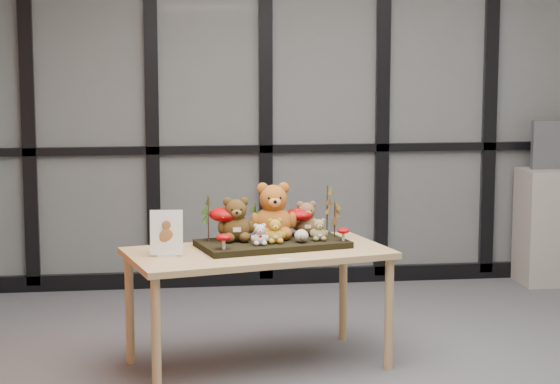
{
  "coord_description": "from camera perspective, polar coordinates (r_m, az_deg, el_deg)",
  "views": [
    {
      "loc": [
        -1.33,
        -5.11,
        1.81
      ],
      "look_at": [
        -0.61,
        0.42,
        1.01
      ],
      "focal_mm": 65.0,
      "sensor_mm": 36.0,
      "label": 1
    }
  ],
  "objects": [
    {
      "name": "bear_pooh_yellow",
      "position": [
        5.86,
        -0.39,
        -0.87
      ],
      "size": [
        0.32,
        0.3,
        0.36
      ],
      "primitive_type": null,
      "rotation": [
        0.0,
        0.0,
        0.24
      ],
      "color": "#A4561B",
      "rests_on": "diorama_tray"
    },
    {
      "name": "diorama_tray",
      "position": [
        5.8,
        -0.42,
        -2.93
      ],
      "size": [
        0.91,
        0.6,
        0.04
      ],
      "primitive_type": "cube",
      "rotation": [
        0.0,
        0.0,
        0.24
      ],
      "color": "black",
      "rests_on": "display_table"
    },
    {
      "name": "display_table",
      "position": [
        5.74,
        -1.24,
        -3.94
      ],
      "size": [
        1.57,
        1.04,
        0.68
      ],
      "rotation": [
        0.0,
        0.0,
        0.24
      ],
      "color": "tan",
      "rests_on": "floor"
    },
    {
      "name": "sprig_green_centre",
      "position": [
        5.92,
        -1.4,
        -1.57
      ],
      "size": [
        0.05,
        0.05,
        0.2
      ],
      "primitive_type": null,
      "color": "#183D0E",
      "rests_on": "diorama_tray"
    },
    {
      "name": "sprig_green_far_left",
      "position": [
        5.77,
        -4.05,
        -1.53
      ],
      "size": [
        0.05,
        0.05,
        0.26
      ],
      "primitive_type": null,
      "color": "#183D0E",
      "rests_on": "diorama_tray"
    },
    {
      "name": "sign_holder",
      "position": [
        5.56,
        -6.41,
        -2.45
      ],
      "size": [
        0.18,
        0.07,
        0.25
      ],
      "rotation": [
        0.0,
        0.0,
        -0.08
      ],
      "color": "silver",
      "rests_on": "display_table"
    },
    {
      "name": "bear_tan_back",
      "position": [
        5.96,
        1.49,
        -1.38
      ],
      "size": [
        0.2,
        0.19,
        0.22
      ],
      "primitive_type": null,
      "rotation": [
        0.0,
        0.0,
        0.24
      ],
      "color": "brown",
      "rests_on": "diorama_tray"
    },
    {
      "name": "bear_small_yellow",
      "position": [
        5.72,
        -0.29,
        -2.11
      ],
      "size": [
        0.14,
        0.13,
        0.16
      ],
      "primitive_type": null,
      "rotation": [
        0.0,
        0.0,
        0.24
      ],
      "color": "#BE8D22",
      "rests_on": "diorama_tray"
    },
    {
      "name": "mushroom_front_right",
      "position": [
        5.81,
        3.58,
        -2.35
      ],
      "size": [
        0.07,
        0.07,
        0.08
      ],
      "primitive_type": null,
      "color": "#940406",
      "rests_on": "diorama_tray"
    },
    {
      "name": "plush_cream_hedgehog",
      "position": [
        5.75,
        1.21,
        -2.45
      ],
      "size": [
        0.07,
        0.07,
        0.08
      ],
      "primitive_type": null,
      "rotation": [
        0.0,
        0.0,
        0.24
      ],
      "color": "beige",
      "rests_on": "diorama_tray"
    },
    {
      "name": "sprig_dry_mid_right",
      "position": [
        5.91,
        3.09,
        -1.54
      ],
      "size": [
        0.05,
        0.05,
        0.21
      ],
      "primitive_type": null,
      "color": "brown",
      "rests_on": "diorama_tray"
    },
    {
      "name": "bear_white_bow",
      "position": [
        5.67,
        -1.15,
        -2.32
      ],
      "size": [
        0.12,
        0.11,
        0.13
      ],
      "primitive_type": null,
      "rotation": [
        0.0,
        0.0,
        0.24
      ],
      "color": "silver",
      "rests_on": "diorama_tray"
    },
    {
      "name": "mushroom_back_left",
      "position": [
        5.82,
        -3.09,
        -1.68
      ],
      "size": [
        0.19,
        0.19,
        0.21
      ],
      "primitive_type": null,
      "color": "#940406",
      "rests_on": "diorama_tray"
    },
    {
      "name": "mushroom_front_left",
      "position": [
        5.56,
        -3.19,
        -2.75
      ],
      "size": [
        0.09,
        0.09,
        0.09
      ],
      "primitive_type": null,
      "color": "#940406",
      "rests_on": "diorama_tray"
    },
    {
      "name": "room_shell",
      "position": [
        5.28,
        7.21,
        6.66
      ],
      "size": [
        5.0,
        5.0,
        5.0
      ],
      "color": "#ACA9A2",
      "rests_on": "floor"
    },
    {
      "name": "bear_brown_medium",
      "position": [
        5.79,
        -2.5,
        -1.41
      ],
      "size": [
        0.25,
        0.23,
        0.28
      ],
      "primitive_type": null,
      "rotation": [
        0.0,
        0.0,
        0.24
      ],
      "color": "#483213",
      "rests_on": "diorama_tray"
    },
    {
      "name": "sprig_dry_far_right",
      "position": [
        6.0,
        2.67,
        -1.0
      ],
      "size": [
        0.05,
        0.05,
        0.29
      ],
      "primitive_type": null,
      "color": "brown",
      "rests_on": "diorama_tray"
    },
    {
      "name": "label_card",
      "position": [
        5.47,
        0.23,
        -3.79
      ],
      "size": [
        0.08,
        0.03,
        0.0
      ],
      "primitive_type": "cube",
      "color": "white",
      "rests_on": "display_table"
    },
    {
      "name": "mushroom_back_right",
      "position": [
        5.94,
        1.09,
        -1.62
      ],
      "size": [
        0.16,
        0.16,
        0.18
      ],
      "primitive_type": null,
      "color": "#940406",
      "rests_on": "diorama_tray"
    },
    {
      "name": "glass_partition",
      "position": [
        7.71,
        2.52,
        5.2
      ],
      "size": [
        4.9,
        0.06,
        2.78
      ],
      "color": "#2D383F",
      "rests_on": "floor"
    },
    {
      "name": "sprig_green_mid_left",
      "position": [
        5.86,
        -2.92,
        -1.67
      ],
      "size": [
        0.05,
        0.05,
        0.2
      ],
      "primitive_type": null,
      "color": "#183D0E",
      "rests_on": "diorama_tray"
    },
    {
      "name": "bear_beige_small",
      "position": [
        5.81,
        2.2,
        -2.06
      ],
      "size": [
        0.13,
        0.12,
        0.14
      ],
      "primitive_type": null,
      "rotation": [
        0.0,
        0.0,
        0.24
      ],
      "color": "#93804E",
      "rests_on": "diorama_tray"
    }
  ]
}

